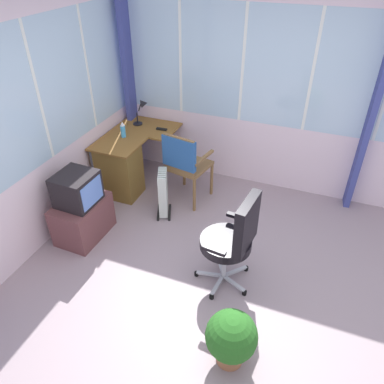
{
  "coord_description": "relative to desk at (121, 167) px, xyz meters",
  "views": [
    {
      "loc": [
        -2.37,
        -0.68,
        2.94
      ],
      "look_at": [
        0.67,
        0.51,
        0.66
      ],
      "focal_mm": 34.75,
      "sensor_mm": 36.0,
      "label": 1
    }
  ],
  "objects": [
    {
      "name": "curtain_corner",
      "position": [
        0.81,
        0.22,
        0.81
      ],
      "size": [
        0.26,
        0.09,
        2.4
      ],
      "primitive_type": "cube",
      "rotation": [
        0.0,
        0.0,
        0.09
      ],
      "color": "#3F4791",
      "rests_on": "ground"
    },
    {
      "name": "ground",
      "position": [
        -1.23,
        -1.75,
        -0.43
      ],
      "size": [
        5.28,
        5.14,
        0.06
      ],
      "primitive_type": "cube",
      "color": "gray"
    },
    {
      "name": "curtain_east_far",
      "position": [
        0.86,
        -2.88,
        0.81
      ],
      "size": [
        0.26,
        0.1,
        2.4
      ],
      "primitive_type": "cube",
      "rotation": [
        0.0,
        0.0,
        0.11
      ],
      "color": "#3F4791",
      "rests_on": "ground"
    },
    {
      "name": "tv_remote",
      "position": [
        0.57,
        -0.35,
        0.35
      ],
      "size": [
        0.05,
        0.15,
        0.02
      ],
      "primitive_type": "cube",
      "rotation": [
        0.0,
        0.0,
        0.02
      ],
      "color": "black",
      "rests_on": "desk"
    },
    {
      "name": "office_chair",
      "position": [
        -1.03,
        -1.84,
        0.22
      ],
      "size": [
        0.61,
        0.58,
        1.06
      ],
      "color": "#B7B7BF",
      "rests_on": "ground"
    },
    {
      "name": "desk_lamp",
      "position": [
        0.69,
        -0.01,
        0.56
      ],
      "size": [
        0.24,
        0.21,
        0.34
      ],
      "color": "black",
      "rests_on": "desk"
    },
    {
      "name": "wooden_armchair",
      "position": [
        0.09,
        -0.87,
        0.24
      ],
      "size": [
        0.57,
        0.56,
        0.99
      ],
      "color": "brown",
      "rests_on": "ground"
    },
    {
      "name": "desk",
      "position": [
        0.0,
        0.0,
        0.0
      ],
      "size": [
        1.17,
        0.83,
        0.74
      ],
      "color": "brown",
      "rests_on": "ground"
    },
    {
      "name": "north_window_panel",
      "position": [
        -1.23,
        0.35,
        0.86
      ],
      "size": [
        4.28,
        0.07,
        2.5
      ],
      "color": "silver",
      "rests_on": "ground"
    },
    {
      "name": "east_window_panel",
      "position": [
        0.94,
        -1.75,
        0.86
      ],
      "size": [
        0.07,
        4.14,
        2.5
      ],
      "color": "silver",
      "rests_on": "ground"
    },
    {
      "name": "tv_on_stand",
      "position": [
        -0.95,
        -0.04,
        -0.02
      ],
      "size": [
        0.65,
        0.46,
        0.83
      ],
      "color": "brown",
      "rests_on": "ground"
    },
    {
      "name": "spray_bottle",
      "position": [
        0.2,
        0.03,
        0.45
      ],
      "size": [
        0.06,
        0.06,
        0.22
      ],
      "color": "#46ABE4",
      "rests_on": "desk"
    },
    {
      "name": "space_heater",
      "position": [
        -0.22,
        -0.72,
        -0.09
      ],
      "size": [
        0.37,
        0.27,
        0.61
      ],
      "color": "silver",
      "rests_on": "ground"
    },
    {
      "name": "potted_plant",
      "position": [
        -1.85,
        -2.07,
        -0.09
      ],
      "size": [
        0.42,
        0.42,
        0.54
      ],
      "color": "#9A603E",
      "rests_on": "ground"
    }
  ]
}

